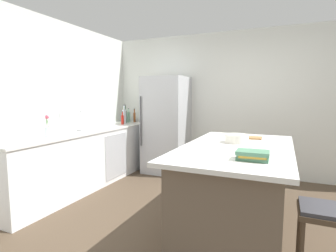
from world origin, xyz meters
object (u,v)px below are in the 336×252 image
(paper_towel_roll, at_px, (81,122))
(hot_sauce_bottle, at_px, (123,119))
(kitchen_island, at_px, (236,187))
(soda_bottle, at_px, (124,116))
(refrigerator, at_px, (166,125))
(vinegar_bottle, at_px, (134,117))
(flower_vase, at_px, (48,130))
(wine_bottle, at_px, (125,116))
(cookbook_stack, at_px, (253,155))
(gin_bottle, at_px, (129,117))
(olive_oil_bottle, at_px, (124,116))
(mixing_bowl, at_px, (237,138))
(bar_stool, at_px, (324,222))
(cutting_board, at_px, (249,138))
(sink_faucet, at_px, (61,122))

(paper_towel_roll, bearing_deg, hot_sauce_bottle, 86.14)
(kitchen_island, bearing_deg, soda_bottle, 147.90)
(refrigerator, xyz_separation_m, vinegar_bottle, (-0.78, 0.15, 0.12))
(flower_vase, distance_m, soda_bottle, 1.80)
(soda_bottle, bearing_deg, flower_vase, -90.29)
(wine_bottle, xyz_separation_m, cookbook_stack, (2.70, -2.26, -0.08))
(flower_vase, xyz_separation_m, gin_bottle, (-0.07, 2.08, 0.01))
(kitchen_island, distance_m, olive_oil_bottle, 2.99)
(vinegar_bottle, xyz_separation_m, wine_bottle, (-0.11, -0.18, 0.02))
(paper_towel_roll, distance_m, hot_sauce_bottle, 1.04)
(mixing_bowl, bearing_deg, flower_vase, -167.66)
(bar_stool, height_order, cutting_board, cutting_board)
(sink_faucet, bearing_deg, olive_oil_bottle, 88.72)
(olive_oil_bottle, bearing_deg, refrigerator, 8.61)
(flower_vase, bearing_deg, bar_stool, -5.80)
(paper_towel_roll, height_order, gin_bottle, paper_towel_roll)
(wine_bottle, height_order, mixing_bowl, wine_bottle)
(cookbook_stack, bearing_deg, kitchen_island, 110.44)
(refrigerator, height_order, soda_bottle, refrigerator)
(cutting_board, bearing_deg, vinegar_bottle, 152.38)
(vinegar_bottle, relative_size, wine_bottle, 0.79)
(wine_bottle, height_order, cookbook_stack, wine_bottle)
(olive_oil_bottle, bearing_deg, hot_sauce_bottle, -61.91)
(sink_faucet, height_order, olive_oil_bottle, olive_oil_bottle)
(sink_faucet, height_order, soda_bottle, soda_bottle)
(bar_stool, distance_m, olive_oil_bottle, 3.93)
(kitchen_island, height_order, mixing_bowl, mixing_bowl)
(bar_stool, relative_size, wine_bottle, 1.79)
(sink_faucet, distance_m, wine_bottle, 1.66)
(flower_vase, height_order, wine_bottle, wine_bottle)
(sink_faucet, distance_m, cutting_board, 2.62)
(refrigerator, xyz_separation_m, paper_towel_roll, (-0.84, -1.36, 0.14))
(hot_sauce_bottle, bearing_deg, cutting_board, -18.52)
(paper_towel_roll, xyz_separation_m, gin_bottle, (-0.03, 1.41, -0.02))
(hot_sauce_bottle, bearing_deg, flower_vase, -91.04)
(cookbook_stack, bearing_deg, cutting_board, 97.89)
(hot_sauce_bottle, bearing_deg, wine_bottle, 113.60)
(wine_bottle, bearing_deg, cookbook_stack, -39.94)
(refrigerator, distance_m, bar_stool, 3.34)
(flower_vase, height_order, hot_sauce_bottle, flower_vase)
(refrigerator, relative_size, cutting_board, 5.93)
(olive_oil_bottle, relative_size, soda_bottle, 0.93)
(vinegar_bottle, xyz_separation_m, cookbook_stack, (2.59, -2.45, -0.06))
(paper_towel_roll, height_order, cookbook_stack, paper_towel_roll)
(refrigerator, bearing_deg, kitchen_island, -47.19)
(vinegar_bottle, relative_size, olive_oil_bottle, 0.81)
(sink_faucet, bearing_deg, hot_sauce_bottle, 84.46)
(soda_bottle, bearing_deg, paper_towel_roll, -92.45)
(wine_bottle, bearing_deg, bar_stool, -35.54)
(sink_faucet, bearing_deg, cutting_board, 12.63)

